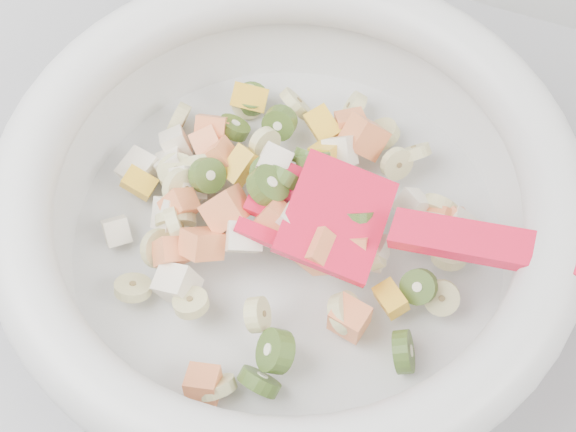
% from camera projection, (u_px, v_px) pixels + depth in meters
% --- Properties ---
extents(counter, '(2.00, 0.60, 0.90)m').
position_uv_depth(counter, '(147.00, 392.00, 1.02)').
color(counter, gray).
rests_on(counter, ground).
extents(mixing_bowl, '(0.48, 0.37, 0.12)m').
position_uv_depth(mixing_bowl, '(289.00, 208.00, 0.56)').
color(mixing_bowl, silver).
rests_on(mixing_bowl, counter).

